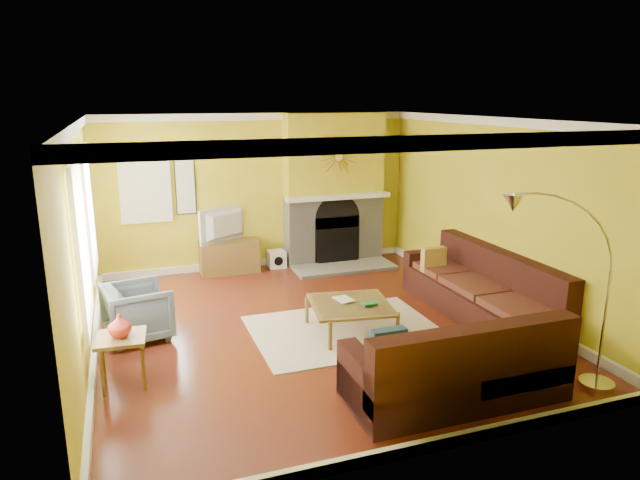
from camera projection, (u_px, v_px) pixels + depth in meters
name	position (u px, v px, depth m)	size (l,w,h in m)	color
floor	(313.00, 326.00, 7.62)	(5.50, 6.00, 0.02)	maroon
ceiling	(312.00, 119.00, 6.95)	(5.50, 6.00, 0.02)	white
wall_back	(258.00, 191.00, 10.04)	(5.50, 0.02, 2.70)	gold
wall_front	(433.00, 307.00, 4.53)	(5.50, 0.02, 2.70)	gold
wall_left	(80.00, 246.00, 6.40)	(0.02, 6.00, 2.70)	gold
wall_right	(495.00, 213.00, 8.17)	(0.02, 6.00, 2.70)	gold
baseboard	(313.00, 321.00, 7.60)	(5.50, 6.00, 0.12)	white
crown_molding	(312.00, 125.00, 6.97)	(5.50, 6.00, 0.12)	white
window_left_near	(87.00, 211.00, 7.56)	(0.06, 1.22, 1.72)	white
window_left_far	(79.00, 245.00, 5.82)	(0.06, 1.22, 1.72)	white
window_back	(145.00, 186.00, 9.33)	(0.82, 0.06, 1.22)	white
wall_art	(185.00, 181.00, 9.54)	(0.34, 0.04, 1.14)	white
fireplace	(334.00, 189.00, 10.28)	(1.80, 0.40, 2.70)	gray
mantel	(338.00, 197.00, 10.08)	(1.92, 0.22, 0.08)	white
hearth	(344.00, 267.00, 10.10)	(1.80, 0.70, 0.06)	gray
sunburst	(339.00, 157.00, 9.92)	(0.70, 0.04, 0.70)	olive
rug	(345.00, 330.00, 7.45)	(2.40, 1.80, 0.02)	beige
sectional_sofa	(425.00, 305.00, 7.11)	(3.10, 3.70, 0.90)	#351511
coffee_table	(351.00, 317.00, 7.37)	(1.00, 1.00, 0.40)	white
media_console	(229.00, 257.00, 9.87)	(1.00, 0.45, 0.55)	brown
tv	(228.00, 225.00, 9.73)	(1.02, 0.13, 0.59)	black
subwoofer	(276.00, 259.00, 10.20)	(0.30, 0.30, 0.30)	white
armchair	(138.00, 312.00, 7.14)	(0.76, 0.78, 0.71)	slate
side_table	(123.00, 361.00, 6.00)	(0.50, 0.50, 0.55)	brown
vase	(119.00, 325.00, 5.90)	(0.24, 0.24, 0.25)	red
book	(337.00, 301.00, 7.37)	(0.20, 0.27, 0.03)	white
arc_lamp	(562.00, 298.00, 5.58)	(1.35, 0.36, 2.12)	silver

